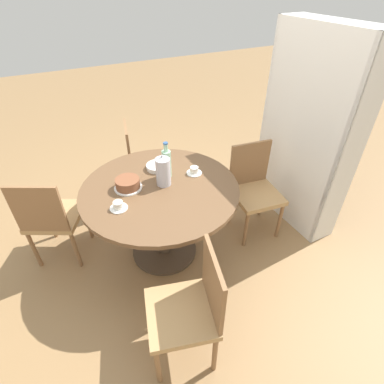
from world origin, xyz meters
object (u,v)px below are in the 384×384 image
Objects in this scene: bookshelf at (305,135)px; water_bottle at (167,163)px; cup_a at (118,206)px; cup_b at (194,171)px; chair_d at (254,188)px; coffee_pot at (163,171)px; chair_b at (52,217)px; chair_c at (191,307)px; chair_a at (143,160)px; cake_main at (128,184)px.

bookshelf is 5.89× the size of water_bottle.
cup_a is 1.00× the size of cup_b.
coffee_pot is at bearing -178.25° from chair_d.
chair_b and chair_d have the same top height.
coffee_pot is (-0.93, 0.23, 0.39)m from chair_c.
water_bottle reaches higher than chair_a.
chair_d is at bearing 88.87° from bookshelf.
chair_c is 2.82× the size of water_bottle.
water_bottle is at bearing 143.66° from coffee_pot.
cup_b is (-0.96, 0.52, 0.29)m from chair_c.
chair_a is at bearing -175.18° from chair_c.
chair_a reaches higher than cake_main.
chair_a and chair_d have the same top height.
chair_a is 1.18m from cup_a.
water_bottle reaches higher than chair_c.
cake_main is at bearing 179.54° from chair_d.
bookshelf is 1.79m from cup_a.
cup_a is (0.04, -1.78, -0.15)m from bookshelf.
cup_a is at bearing -76.64° from cup_b.
water_bottle reaches higher than cup_a.
cup_a is at bearing -151.79° from chair_c.
chair_d reaches higher than cup_a.
chair_a is 0.48× the size of bookshelf.
cup_a is at bearing 166.47° from chair_a.
cake_main is 1.70× the size of cup_a.
chair_d is 1.32m from cup_a.
water_bottle is at bearing 115.92° from cup_a.
cup_b is at bearing 95.47° from coffee_pot.
chair_c is 0.87m from cup_a.
coffee_pot is at bearing 75.12° from cake_main.
bookshelf is at bearing 83.27° from cup_b.
chair_c is 3.99× the size of cake_main.
cup_a is (-0.79, -0.19, 0.29)m from chair_c.
chair_a is 2.82× the size of water_bottle.
chair_d reaches higher than cup_b.
chair_d is (0.97, 0.77, 0.00)m from chair_a.
coffee_pot is at bearing -173.31° from chair_b.
chair_c reaches higher than cup_a.
cup_b is (-0.03, 0.29, -0.10)m from coffee_pot.
coffee_pot is (0.88, -0.10, 0.39)m from chair_a.
chair_b is 1.26m from cup_b.
cup_a is at bearing -32.85° from cake_main.
chair_b reaches higher than cake_main.
chair_d is 0.67m from bookshelf.
cup_a is at bearing -71.38° from coffee_pot.
cup_b is at bearing -167.28° from chair_b.
chair_a is at bearing 154.99° from cake_main.
chair_d is at bearing 92.20° from cup_a.
chair_c is at bearing -28.33° from cup_b.
bookshelf is at bearing 91.26° from cup_a.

